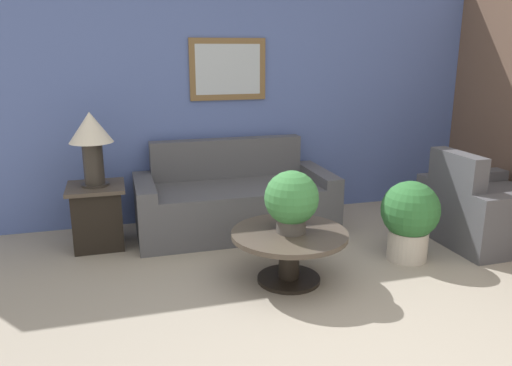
{
  "coord_description": "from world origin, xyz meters",
  "views": [
    {
      "loc": [
        -1.43,
        -2.24,
        1.8
      ],
      "look_at": [
        -0.24,
        1.92,
        0.63
      ],
      "focal_mm": 35.0,
      "sensor_mm": 36.0,
      "label": 1
    }
  ],
  "objects_px": {
    "armchair": "(486,211)",
    "side_table": "(98,215)",
    "couch_main": "(235,202)",
    "potted_plant_floor": "(410,217)",
    "potted_plant_on_table": "(292,200)",
    "table_lamp": "(91,137)",
    "coffee_table": "(289,245)"
  },
  "relations": [
    {
      "from": "side_table",
      "to": "potted_plant_on_table",
      "type": "height_order",
      "value": "potted_plant_on_table"
    },
    {
      "from": "couch_main",
      "to": "potted_plant_on_table",
      "type": "relative_size",
      "value": 4.0
    },
    {
      "from": "side_table",
      "to": "armchair",
      "type": "bearing_deg",
      "value": -13.79
    },
    {
      "from": "side_table",
      "to": "potted_plant_floor",
      "type": "relative_size",
      "value": 0.84
    },
    {
      "from": "armchair",
      "to": "table_lamp",
      "type": "bearing_deg",
      "value": 75.43
    },
    {
      "from": "side_table",
      "to": "coffee_table",
      "type": "bearing_deg",
      "value": -38.91
    },
    {
      "from": "table_lamp",
      "to": "potted_plant_on_table",
      "type": "distance_m",
      "value": 1.93
    },
    {
      "from": "table_lamp",
      "to": "side_table",
      "type": "bearing_deg",
      "value": -90.0
    },
    {
      "from": "armchair",
      "to": "potted_plant_floor",
      "type": "bearing_deg",
      "value": 100.14
    },
    {
      "from": "couch_main",
      "to": "side_table",
      "type": "distance_m",
      "value": 1.33
    },
    {
      "from": "armchair",
      "to": "potted_plant_floor",
      "type": "xyz_separation_m",
      "value": [
        -0.96,
        -0.18,
        0.1
      ]
    },
    {
      "from": "couch_main",
      "to": "table_lamp",
      "type": "xyz_separation_m",
      "value": [
        -1.33,
        -0.08,
        0.74
      ]
    },
    {
      "from": "armchair",
      "to": "coffee_table",
      "type": "height_order",
      "value": "armchair"
    },
    {
      "from": "armchair",
      "to": "couch_main",
      "type": "bearing_deg",
      "value": 66.27
    },
    {
      "from": "couch_main",
      "to": "armchair",
      "type": "distance_m",
      "value": 2.44
    },
    {
      "from": "armchair",
      "to": "coffee_table",
      "type": "xyz_separation_m",
      "value": [
        -2.11,
        -0.31,
        0.01
      ]
    },
    {
      "from": "armchair",
      "to": "side_table",
      "type": "xyz_separation_m",
      "value": [
        -3.57,
        0.88,
        0.01
      ]
    },
    {
      "from": "armchair",
      "to": "table_lamp",
      "type": "xyz_separation_m",
      "value": [
        -3.57,
        0.88,
        0.75
      ]
    },
    {
      "from": "potted_plant_on_table",
      "to": "coffee_table",
      "type": "bearing_deg",
      "value": 144.61
    },
    {
      "from": "armchair",
      "to": "table_lamp",
      "type": "distance_m",
      "value": 3.76
    },
    {
      "from": "couch_main",
      "to": "potted_plant_on_table",
      "type": "distance_m",
      "value": 1.33
    },
    {
      "from": "coffee_table",
      "to": "side_table",
      "type": "xyz_separation_m",
      "value": [
        -1.47,
        1.18,
        -0.0
      ]
    },
    {
      "from": "potted_plant_on_table",
      "to": "side_table",
      "type": "bearing_deg",
      "value": 141.11
    },
    {
      "from": "coffee_table",
      "to": "side_table",
      "type": "distance_m",
      "value": 1.89
    },
    {
      "from": "side_table",
      "to": "table_lamp",
      "type": "distance_m",
      "value": 0.74
    },
    {
      "from": "table_lamp",
      "to": "couch_main",
      "type": "bearing_deg",
      "value": 3.24
    },
    {
      "from": "coffee_table",
      "to": "potted_plant_on_table",
      "type": "xyz_separation_m",
      "value": [
        0.01,
        -0.01,
        0.37
      ]
    },
    {
      "from": "potted_plant_floor",
      "to": "potted_plant_on_table",
      "type": "bearing_deg",
      "value": -173.58
    },
    {
      "from": "couch_main",
      "to": "coffee_table",
      "type": "bearing_deg",
      "value": -83.59
    },
    {
      "from": "armchair",
      "to": "table_lamp",
      "type": "relative_size",
      "value": 1.48
    },
    {
      "from": "side_table",
      "to": "couch_main",
      "type": "bearing_deg",
      "value": 3.24
    },
    {
      "from": "armchair",
      "to": "potted_plant_on_table",
      "type": "relative_size",
      "value": 2.04
    }
  ]
}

